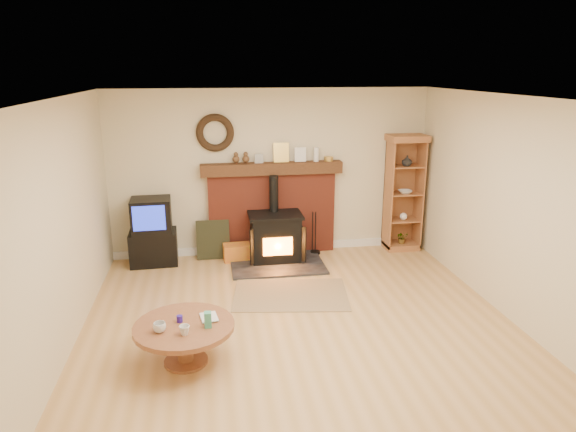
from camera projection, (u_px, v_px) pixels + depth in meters
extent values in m
plane|color=#B5884B|center=(303.00, 333.00, 5.82)|extent=(5.50, 5.50, 0.00)
cube|color=beige|center=(271.00, 173.00, 8.06)|extent=(5.00, 0.02, 2.60)
cube|color=beige|center=(396.00, 366.00, 2.85)|extent=(5.00, 0.02, 2.60)
cube|color=beige|center=(56.00, 235.00, 5.08)|extent=(0.02, 5.50, 2.60)
cube|color=beige|center=(519.00, 213.00, 5.83)|extent=(0.02, 5.50, 2.60)
cube|color=white|center=(305.00, 98.00, 5.09)|extent=(5.00, 5.50, 0.02)
cube|color=white|center=(272.00, 247.00, 8.39)|extent=(5.00, 0.04, 0.12)
torus|color=black|center=(215.00, 133.00, 7.70)|extent=(0.57, 0.11, 0.57)
cube|color=maroon|center=(272.00, 214.00, 8.17)|extent=(2.00, 0.15, 1.30)
cube|color=#341C10|center=(272.00, 168.00, 7.94)|extent=(2.20, 0.22, 0.18)
cube|color=#999999|center=(259.00, 158.00, 7.87)|extent=(0.13, 0.05, 0.14)
cube|color=gold|center=(281.00, 153.00, 7.92)|extent=(0.24, 0.06, 0.30)
cube|color=white|center=(300.00, 155.00, 7.98)|extent=(0.18, 0.05, 0.22)
cylinder|color=white|center=(316.00, 154.00, 7.99)|extent=(0.08, 0.08, 0.22)
cylinder|color=gold|center=(329.00, 159.00, 8.05)|extent=(0.14, 0.14, 0.07)
cube|color=black|center=(277.00, 264.00, 7.81)|extent=(1.40, 1.00, 0.03)
cube|color=black|center=(275.00, 238.00, 7.90)|extent=(0.74, 0.53, 0.68)
cube|color=black|center=(275.00, 215.00, 7.80)|extent=(0.81, 0.58, 0.04)
cylinder|color=black|center=(274.00, 194.00, 7.85)|extent=(0.14, 0.14, 0.56)
cube|color=orange|center=(278.00, 246.00, 7.65)|extent=(0.44, 0.02, 0.27)
cube|color=black|center=(255.00, 245.00, 7.65)|extent=(0.17, 0.24, 0.55)
cube|color=black|center=(299.00, 243.00, 7.75)|extent=(0.17, 0.24, 0.55)
cube|color=brown|center=(291.00, 294.00, 6.79)|extent=(1.62, 1.22, 0.01)
cube|color=black|center=(154.00, 247.00, 7.81)|extent=(0.72, 0.51, 0.51)
cube|color=black|center=(151.00, 215.00, 7.67)|extent=(0.59, 0.51, 0.51)
cube|color=#1827B2|center=(149.00, 218.00, 7.42)|extent=(0.46, 0.03, 0.37)
cube|color=#995932|center=(400.00, 245.00, 8.53)|extent=(0.54, 0.40, 0.10)
cube|color=#995932|center=(399.00, 192.00, 8.46)|extent=(0.54, 0.02, 1.73)
cube|color=#995932|center=(388.00, 195.00, 8.25)|extent=(0.02, 0.40, 1.73)
cube|color=#995932|center=(419.00, 194.00, 8.32)|extent=(0.02, 0.40, 1.73)
cube|color=#995932|center=(407.00, 138.00, 8.03)|extent=(0.60, 0.44, 0.10)
cube|color=#995932|center=(402.00, 220.00, 8.40)|extent=(0.50, 0.36, 0.02)
cube|color=#995932|center=(404.00, 193.00, 8.28)|extent=(0.50, 0.36, 0.02)
cube|color=#995932|center=(406.00, 166.00, 8.15)|extent=(0.50, 0.36, 0.02)
imported|color=white|center=(407.00, 161.00, 8.08)|extent=(0.16, 0.16, 0.17)
imported|color=white|center=(405.00, 192.00, 8.22)|extent=(0.21, 0.21, 0.05)
sphere|color=white|center=(403.00, 216.00, 8.34)|extent=(0.12, 0.12, 0.12)
imported|color=teal|center=(402.00, 237.00, 8.44)|extent=(0.19, 0.16, 0.21)
cube|color=yellow|center=(237.00, 252.00, 7.97)|extent=(0.43, 0.29, 0.26)
cube|color=black|center=(213.00, 240.00, 8.01)|extent=(0.51, 0.14, 0.61)
cylinder|color=black|center=(315.00, 252.00, 8.29)|extent=(0.16, 0.16, 0.04)
cylinder|color=black|center=(312.00, 233.00, 8.19)|extent=(0.02, 0.02, 0.70)
cylinder|color=black|center=(315.00, 233.00, 8.19)|extent=(0.02, 0.02, 0.70)
cylinder|color=brown|center=(186.00, 361.00, 5.23)|extent=(0.44, 0.44, 0.03)
cylinder|color=brown|center=(185.00, 345.00, 5.18)|extent=(0.16, 0.16, 0.35)
cylinder|color=brown|center=(184.00, 327.00, 5.13)|extent=(1.01, 1.01, 0.05)
imported|color=white|center=(160.00, 327.00, 4.96)|extent=(0.12, 0.12, 0.10)
imported|color=white|center=(184.00, 330.00, 4.91)|extent=(0.10, 0.10, 0.09)
imported|color=#4C331E|center=(201.00, 319.00, 5.21)|extent=(0.17, 0.23, 0.02)
cylinder|color=#27158E|center=(180.00, 319.00, 5.16)|extent=(0.06, 0.06, 0.07)
cube|color=teal|center=(208.00, 320.00, 5.05)|extent=(0.07, 0.07, 0.16)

